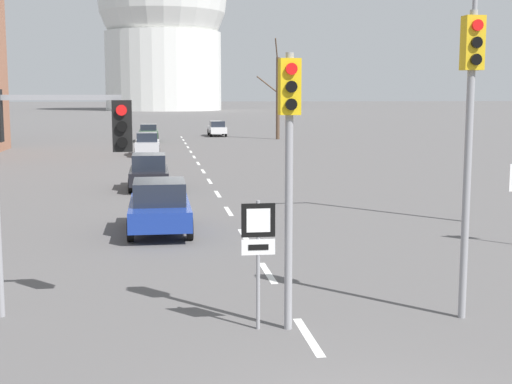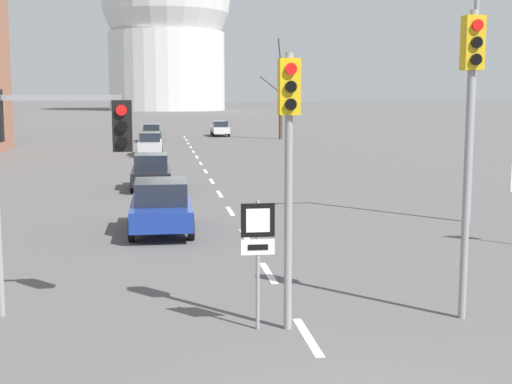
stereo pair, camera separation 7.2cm
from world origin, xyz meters
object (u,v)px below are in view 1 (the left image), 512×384
(traffic_signal_near_left, at_px, (41,141))
(street_lamp_right, at_px, (462,81))
(traffic_signal_centre_tall, at_px, (289,139))
(sedan_near_left, at_px, (147,144))
(sedan_far_left, at_px, (217,128))
(sedan_far_right, at_px, (149,172))
(sedan_near_right, at_px, (160,206))
(route_sign_post, at_px, (258,243))
(sedan_mid_centre, at_px, (149,132))
(traffic_signal_near_right, at_px, (470,108))

(traffic_signal_near_left, xyz_separation_m, street_lamp_right, (11.91, 8.38, 1.30))
(traffic_signal_centre_tall, relative_size, traffic_signal_near_left, 1.12)
(sedan_near_left, xyz_separation_m, sedan_far_left, (6.72, 21.96, -0.01))
(traffic_signal_near_left, bearing_deg, sedan_far_right, 84.30)
(sedan_near_right, height_order, sedan_far_right, sedan_near_right)
(street_lamp_right, bearing_deg, traffic_signal_centre_tall, -127.34)
(sedan_far_right, bearing_deg, route_sign_post, -83.95)
(sedan_far_right, bearing_deg, sedan_far_left, 80.75)
(sedan_near_left, relative_size, sedan_near_right, 1.00)
(sedan_far_right, bearing_deg, traffic_signal_near_left, -95.70)
(street_lamp_right, height_order, sedan_far_right, street_lamp_right)
(street_lamp_right, bearing_deg, sedan_mid_centre, 103.81)
(sedan_near_right, bearing_deg, traffic_signal_near_left, -105.45)
(sedan_near_right, bearing_deg, route_sign_post, -79.86)
(traffic_signal_near_left, height_order, sedan_near_right, traffic_signal_near_left)
(traffic_signal_near_right, height_order, sedan_mid_centre, traffic_signal_near_right)
(traffic_signal_near_left, relative_size, sedan_far_right, 1.12)
(sedan_mid_centre, xyz_separation_m, sedan_far_left, (6.74, 7.29, -0.02))
(route_sign_post, height_order, sedan_near_right, route_sign_post)
(route_sign_post, height_order, street_lamp_right, street_lamp_right)
(street_lamp_right, height_order, sedan_near_right, street_lamp_right)
(sedan_near_left, xyz_separation_m, sedan_mid_centre, (-0.02, 14.67, 0.01))
(route_sign_post, height_order, sedan_far_left, route_sign_post)
(sedan_far_right, bearing_deg, sedan_near_left, 90.78)
(traffic_signal_centre_tall, bearing_deg, sedan_mid_centre, 93.15)
(street_lamp_right, bearing_deg, route_sign_post, -129.41)
(sedan_near_right, bearing_deg, sedan_near_left, 91.29)
(sedan_mid_centre, distance_m, sedan_far_left, 9.93)
(traffic_signal_centre_tall, relative_size, traffic_signal_near_right, 0.86)
(traffic_signal_centre_tall, height_order, sedan_near_right, traffic_signal_centre_tall)
(traffic_signal_near_left, height_order, route_sign_post, traffic_signal_near_left)
(sedan_far_right, bearing_deg, traffic_signal_centre_tall, -82.42)
(traffic_signal_near_right, distance_m, sedan_near_left, 37.81)
(traffic_signal_centre_tall, relative_size, route_sign_post, 2.09)
(traffic_signal_centre_tall, xyz_separation_m, sedan_far_left, (3.89, 59.31, -2.63))
(route_sign_post, distance_m, sedan_near_left, 37.37)
(sedan_near_left, bearing_deg, sedan_far_left, 72.98)
(traffic_signal_near_left, bearing_deg, route_sign_post, -20.06)
(traffic_signal_near_left, xyz_separation_m, sedan_near_right, (2.19, 7.93, -2.50))
(street_lamp_right, relative_size, sedan_far_right, 1.91)
(street_lamp_right, distance_m, sedan_far_right, 14.50)
(traffic_signal_centre_tall, relative_size, sedan_far_right, 1.25)
(street_lamp_right, distance_m, sedan_near_left, 29.63)
(traffic_signal_near_left, bearing_deg, sedan_near_left, 87.51)
(sedan_near_left, bearing_deg, traffic_signal_near_right, -80.53)
(route_sign_post, relative_size, sedan_mid_centre, 0.56)
(sedan_far_left, bearing_deg, traffic_signal_near_left, -98.15)
(sedan_near_left, height_order, sedan_mid_centre, sedan_near_left)
(traffic_signal_centre_tall, distance_m, traffic_signal_near_right, 3.41)
(traffic_signal_centre_tall, height_order, sedan_far_left, traffic_signal_centre_tall)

